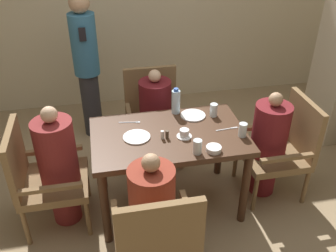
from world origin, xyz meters
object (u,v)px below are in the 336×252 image
Objects in this scene: chair_left_side at (41,175)px; diner_in_near_chair at (152,215)px; plate_main_right at (193,115)px; teacup_with_saucer at (184,134)px; diner_in_left_chair at (59,166)px; glass_tall_far at (197,147)px; standing_host at (86,64)px; glass_tall_near at (214,110)px; bowl_small at (214,149)px; glass_tall_mid at (243,130)px; diner_in_far_chair at (156,117)px; water_bottle at (176,102)px; diner_in_right_chair at (268,144)px; chair_far_side at (153,113)px; chair_right_side at (283,145)px; chair_near_corner at (156,237)px; plate_main_left at (137,137)px.

chair_left_side is 0.88× the size of diner_in_near_chair.
teacup_with_saucer reaches higher than plate_main_right.
glass_tall_far is at bearing -16.13° from diner_in_left_chair.
glass_tall_near is (1.09, -1.16, -0.06)m from standing_host.
glass_tall_mid reaches higher than bowl_small.
teacup_with_saucer is (0.75, -1.45, -0.09)m from standing_host.
diner_in_left_chair is 1.07× the size of diner_in_far_chair.
diner_in_far_chair is (0.92, 0.68, -0.04)m from diner_in_left_chair.
diner_in_far_chair reaches higher than water_bottle.
plate_main_right is 1.91× the size of glass_tall_mid.
diner_in_far_chair is at bearing 143.64° from diner_in_right_chair.
diner_in_left_chair is 1.18× the size of chair_far_side.
chair_right_side is at bearing -37.73° from chair_far_side.
chair_far_side reaches higher than glass_tall_far.
chair_near_corner reaches higher than plate_main_left.
diner_in_right_chair is at bearing 0.00° from chair_left_side.
glass_tall_near is (0.18, -0.03, 0.05)m from plate_main_right.
bowl_small is at bearing -61.14° from standing_host.
teacup_with_saucer is 1.05× the size of bowl_small.
plate_main_left is at bearing -163.34° from glass_tall_near.
chair_right_side is at bearing 18.83° from glass_tall_far.
diner_in_right_chair is at bearing 0.29° from plate_main_left.
glass_tall_mid is at bearing 31.87° from diner_in_near_chair.
chair_right_side is 2.23m from standing_host.
chair_near_corner reaches higher than bowl_small.
glass_tall_near is at bearing -10.36° from plate_main_right.
chair_near_corner is 8.07× the size of glass_tall_far.
water_bottle is (1.05, 0.33, 0.31)m from diner_in_left_chair.
teacup_with_saucer is 1.08× the size of glass_tall_near.
diner_in_left_chair reaches higher than chair_right_side.
chair_left_side is 1.57m from glass_tall_near.
diner_in_near_chair is at bearing -146.19° from bowl_small.
glass_tall_mid is (0.31, -0.40, 0.05)m from plate_main_right.
chair_right_side is 1.01m from teacup_with_saucer.
diner_in_right_chair reaches higher than chair_right_side.
water_bottle is at bearing 17.56° from diner_in_left_chair.
chair_far_side is 0.64m from water_bottle.
chair_near_corner is 2.27m from standing_host.
chair_far_side is at bearing 126.02° from glass_tall_near.
glass_tall_mid is (0.47, -0.08, 0.03)m from teacup_with_saucer.
diner_in_right_chair is at bearing 0.00° from diner_in_left_chair.
diner_in_far_chair is 0.64× the size of standing_host.
chair_near_corner is at bearing -136.57° from bowl_small.
diner_in_near_chair is (0.81, -0.68, 0.05)m from chair_left_side.
glass_tall_mid is 0.45m from glass_tall_far.
diner_in_right_chair is 2.11m from standing_host.
chair_right_side is at bearing 31.95° from chair_near_corner.
glass_tall_near is at bearing 60.71° from glass_tall_far.
standing_host reaches higher than diner_in_right_chair.
diner_in_far_chair is 0.77m from plate_main_left.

